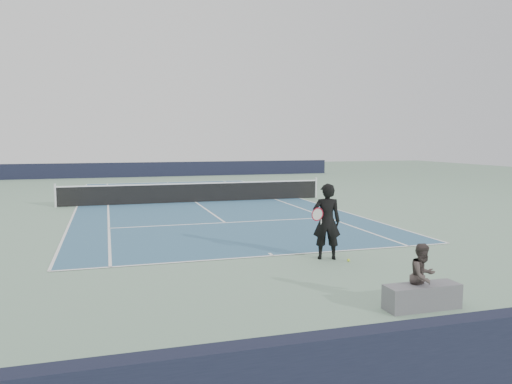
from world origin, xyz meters
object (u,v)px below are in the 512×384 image
object	(u,v)px
tennis_player	(327,221)
spectator_bench	(422,286)
tennis_net	(195,192)
tennis_ball	(348,260)

from	to	relation	value
tennis_player	spectator_bench	world-z (taller)	tennis_player
tennis_net	tennis_player	bearing A→B (deg)	-84.46
tennis_player	tennis_ball	size ratio (longest dim) A/B	26.75
tennis_player	spectator_bench	distance (m)	4.02
tennis_ball	spectator_bench	bearing A→B (deg)	-95.72
tennis_net	spectator_bench	bearing A→B (deg)	-85.57
tennis_player	tennis_ball	xyz separation A→B (m)	(0.42, -0.42, -0.94)
tennis_net	tennis_ball	size ratio (longest dim) A/B	176.62
tennis_player	spectator_bench	bearing A→B (deg)	-89.08
spectator_bench	tennis_player	bearing A→B (deg)	90.92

